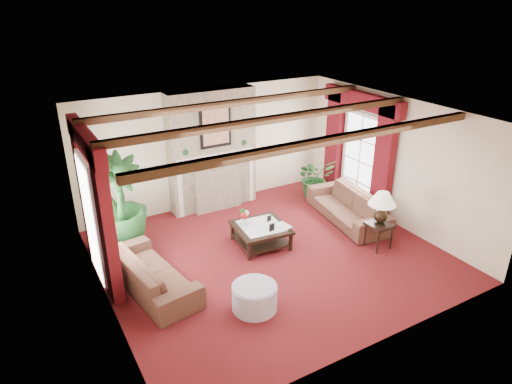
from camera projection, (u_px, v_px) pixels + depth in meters
floor at (271, 255)px, 8.65m from camera, size 6.00×6.00×0.00m
ceiling at (273, 116)px, 7.56m from camera, size 6.00×6.00×0.00m
back_wall at (208, 148)px, 10.29m from camera, size 6.00×0.02×2.70m
left_wall at (99, 230)px, 6.74m from camera, size 0.02×5.50×2.70m
right_wall at (395, 162)px, 9.46m from camera, size 0.02×5.50×2.70m
ceiling_beams at (273, 119)px, 7.58m from camera, size 6.00×3.00×0.12m
fireplace at (210, 89)px, 9.58m from camera, size 2.00×0.52×2.70m
french_door_left at (81, 160)px, 7.24m from camera, size 0.10×1.10×2.16m
french_door_right at (365, 114)px, 9.93m from camera, size 0.10×1.10×2.16m
curtains_left at (84, 134)px, 7.12m from camera, size 0.20×2.40×2.55m
curtains_right at (363, 96)px, 9.71m from camera, size 0.20×2.40×2.55m
sofa_left at (151, 267)px, 7.54m from camera, size 2.28×1.25×0.82m
sofa_right at (348, 202)px, 9.84m from camera, size 2.37×1.26×0.86m
potted_palm at (122, 223)px, 8.73m from camera, size 1.85×2.32×1.05m
small_plant at (315, 182)px, 10.98m from camera, size 1.30×1.36×0.77m
coffee_table at (261, 235)px, 8.94m from camera, size 1.08×1.08×0.40m
side_table at (378, 235)px, 8.83m from camera, size 0.48×0.48×0.51m
ottoman at (255, 297)px, 7.12m from camera, size 0.71×0.71×0.41m
table_lamp at (382, 208)px, 8.59m from camera, size 0.53×0.53×0.67m
flower_vase at (244, 221)px, 8.86m from camera, size 0.33×0.33×0.19m
book at (279, 221)px, 8.72m from camera, size 0.24×0.08×0.32m
photo_frame_a at (272, 228)px, 8.64m from camera, size 0.12×0.03×0.16m
photo_frame_b at (269, 218)px, 9.02m from camera, size 0.10×0.04×0.13m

